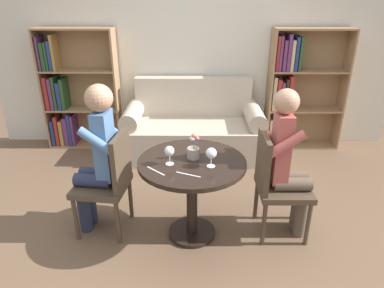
{
  "coord_description": "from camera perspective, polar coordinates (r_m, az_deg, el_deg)",
  "views": [
    {
      "loc": [
        0.02,
        -2.38,
        1.91
      ],
      "look_at": [
        0.0,
        0.05,
        0.82
      ],
      "focal_mm": 32.0,
      "sensor_mm": 36.0,
      "label": 1
    }
  ],
  "objects": [
    {
      "name": "ground_plane",
      "position": [
        3.05,
        -0.01,
        -14.65
      ],
      "size": [
        16.0,
        16.0,
        0.0
      ],
      "primitive_type": "plane",
      "color": "brown"
    },
    {
      "name": "back_wall",
      "position": [
        4.48,
        0.24,
        16.88
      ],
      "size": [
        5.2,
        0.05,
        2.7
      ],
      "color": "beige",
      "rests_on": "ground_plane"
    },
    {
      "name": "round_table",
      "position": [
        2.75,
        -0.01,
        -5.73
      ],
      "size": [
        0.85,
        0.85,
        0.7
      ],
      "color": "black",
      "rests_on": "ground_plane"
    },
    {
      "name": "couch",
      "position": [
        4.32,
        0.19,
        2.35
      ],
      "size": [
        1.7,
        0.8,
        0.92
      ],
      "color": "#B7A893",
      "rests_on": "ground_plane"
    },
    {
      "name": "bookshelf_left",
      "position": [
        4.72,
        -19.34,
        7.98
      ],
      "size": [
        0.95,
        0.28,
        1.52
      ],
      "color": "#93704C",
      "rests_on": "ground_plane"
    },
    {
      "name": "bookshelf_right",
      "position": [
        4.61,
        16.83,
        8.94
      ],
      "size": [
        0.95,
        0.28,
        1.52
      ],
      "color": "#93704C",
      "rests_on": "ground_plane"
    },
    {
      "name": "chair_left",
      "position": [
        2.92,
        -13.62,
        -5.69
      ],
      "size": [
        0.47,
        0.47,
        0.9
      ],
      "rotation": [
        0.0,
        0.0,
        -1.69
      ],
      "color": "#473828",
      "rests_on": "ground_plane"
    },
    {
      "name": "chair_right",
      "position": [
        2.89,
        13.76,
        -6.04
      ],
      "size": [
        0.42,
        0.42,
        0.9
      ],
      "rotation": [
        0.0,
        0.0,
        1.58
      ],
      "color": "#473828",
      "rests_on": "ground_plane"
    },
    {
      "name": "person_left",
      "position": [
        2.86,
        -15.56,
        -1.97
      ],
      "size": [
        0.44,
        0.37,
        1.29
      ],
      "rotation": [
        0.0,
        0.0,
        -1.69
      ],
      "color": "#282D47",
      "rests_on": "ground_plane"
    },
    {
      "name": "person_right",
      "position": [
        2.83,
        15.85,
        -3.03
      ],
      "size": [
        0.42,
        0.34,
        1.27
      ],
      "rotation": [
        0.0,
        0.0,
        1.58
      ],
      "color": "brown",
      "rests_on": "ground_plane"
    },
    {
      "name": "wine_glass_left",
      "position": [
        2.58,
        -3.79,
        -1.26
      ],
      "size": [
        0.08,
        0.08,
        0.15
      ],
      "color": "white",
      "rests_on": "round_table"
    },
    {
      "name": "wine_glass_right",
      "position": [
        2.54,
        3.23,
        -1.63
      ],
      "size": [
        0.08,
        0.08,
        0.15
      ],
      "color": "white",
      "rests_on": "round_table"
    },
    {
      "name": "flower_vase",
      "position": [
        2.68,
        0.25,
        -1.06
      ],
      "size": [
        0.1,
        0.1,
        0.21
      ],
      "color": "#9E9384",
      "rests_on": "round_table"
    },
    {
      "name": "knife_left_setting",
      "position": [
        2.47,
        -0.63,
        -5.11
      ],
      "size": [
        0.18,
        0.08,
        0.0
      ],
      "color": "silver",
      "rests_on": "round_table"
    },
    {
      "name": "fork_left_setting",
      "position": [
        2.53,
        -6.06,
        -4.47
      ],
      "size": [
        0.15,
        0.14,
        0.0
      ],
      "color": "silver",
      "rests_on": "round_table"
    }
  ]
}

